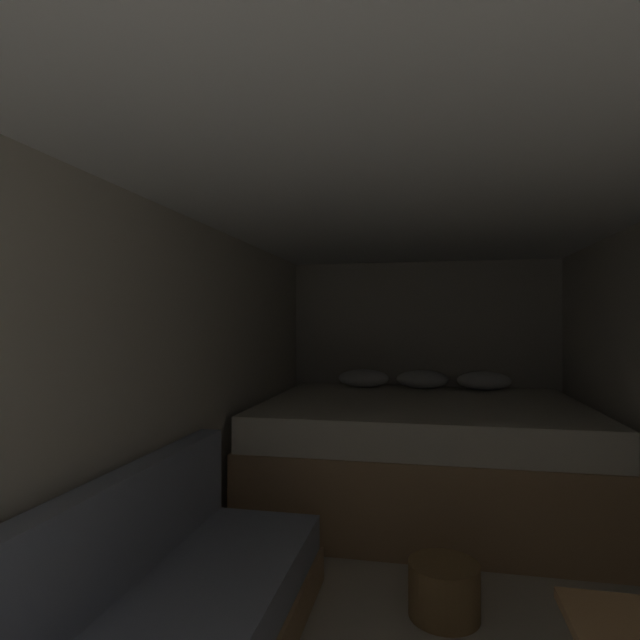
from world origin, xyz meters
The scene contains 6 objects.
ground_plane centered at (0.00, 1.95, 0.00)m, with size 7.10×7.10×0.00m, color beige.
wall_back centered at (0.00, 4.53, 0.98)m, with size 2.56×0.05×1.97m, color beige.
wall_left centered at (-1.25, 1.95, 0.98)m, with size 0.05×5.10×1.97m, color beige.
ceiling_slab centered at (0.00, 1.95, 1.99)m, with size 2.56×5.10×0.05m, color white.
bed centered at (0.00, 3.52, 0.41)m, with size 2.34×1.90×0.97m.
wicker_basket centered at (0.12, 2.05, 0.13)m, with size 0.34×0.34×0.25m.
Camera 1 is at (0.05, -0.48, 1.39)m, focal length 29.08 mm.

